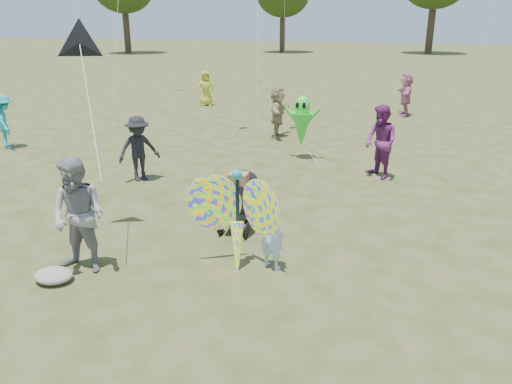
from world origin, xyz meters
The scene contains 14 objects.
ground centered at (0.00, 0.00, 0.00)m, with size 160.00×160.00×0.00m, color #51592B.
child_girl centered at (0.17, 1.16, 0.58)m, with size 0.42×0.28×1.16m, color #B4CEFF.
adult_man centered at (-2.55, 0.16, 0.90)m, with size 0.87×0.68×1.80m, color gray.
grey_bag centered at (-2.77, -0.28, 0.09)m, with size 0.59×0.48×0.19m, color gray.
crowd_b centered at (-4.13, 4.45, 0.77)m, with size 1.00×0.58×1.55m, color black.
crowd_d centered at (-2.31, 9.95, 0.83)m, with size 1.54×0.49×1.66m, color tan.
crowd_e centered at (1.28, 6.50, 0.89)m, with size 0.86×0.67×1.77m, color #6F2565.
crowd_g centered at (-7.11, 15.03, 0.75)m, with size 0.73×0.48×1.50m, color gold.
crowd_i centered at (-9.59, 5.98, 0.79)m, with size 1.02×0.59×1.58m, color teal.
crowd_j centered at (1.45, 15.39, 0.84)m, with size 1.55×0.49×1.68m, color #BB6A86.
jogging_stroller centered at (-0.83, 2.49, 0.61)m, with size 0.56×1.08×1.09m.
butterfly_kite centered at (-0.36, 1.08, 0.79)m, with size 1.74×0.75×1.77m.
delta_kite_rig centered at (-3.27, 1.57, 3.30)m, with size 1.58×1.64×2.28m.
alien_kite centered at (-0.94, 7.63, 0.97)m, with size 1.12×0.69×1.74m.
Camera 1 is at (2.17, -5.55, 3.69)m, focal length 35.00 mm.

